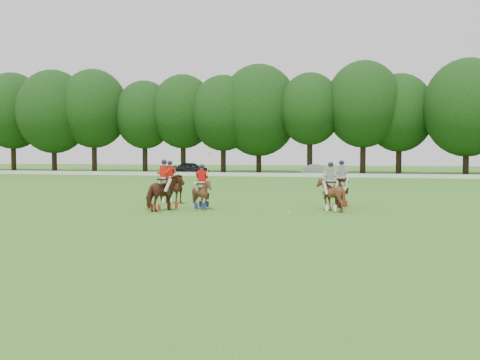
% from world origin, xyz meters
% --- Properties ---
extents(ground, '(180.00, 180.00, 0.00)m').
position_xyz_m(ground, '(0.00, 0.00, 0.00)').
color(ground, '#33691E').
rests_on(ground, ground).
extents(tree_line, '(117.98, 14.32, 14.75)m').
position_xyz_m(tree_line, '(0.26, 48.05, 8.23)').
color(tree_line, black).
rests_on(tree_line, ground).
extents(boundary_rail, '(120.00, 0.10, 0.44)m').
position_xyz_m(boundary_rail, '(0.00, 38.00, 0.22)').
color(boundary_rail, white).
rests_on(boundary_rail, ground).
extents(car_left, '(4.70, 2.62, 1.51)m').
position_xyz_m(car_left, '(-14.20, 42.50, 0.76)').
color(car_left, black).
rests_on(car_left, ground).
extents(car_mid, '(4.16, 1.93, 1.32)m').
position_xyz_m(car_mid, '(1.55, 42.50, 0.66)').
color(car_mid, '#97989C').
rests_on(car_mid, ground).
extents(polo_red_a, '(1.51, 2.20, 2.40)m').
position_xyz_m(polo_red_a, '(-2.47, 2.58, 0.88)').
color(polo_red_a, '#492213').
rests_on(polo_red_a, ground).
extents(polo_red_b, '(1.67, 1.46, 2.28)m').
position_xyz_m(polo_red_b, '(-3.46, 6.01, 0.81)').
color(polo_red_b, '#492213').
rests_on(polo_red_b, ground).
extents(polo_red_c, '(1.30, 1.42, 2.70)m').
position_xyz_m(polo_red_c, '(-0.92, 3.51, 0.76)').
color(polo_red_c, '#492213').
rests_on(polo_red_c, ground).
extents(polo_stripe_a, '(1.23, 2.01, 2.33)m').
position_xyz_m(polo_stripe_a, '(5.53, 6.17, 0.84)').
color(polo_stripe_a, '#492213').
rests_on(polo_stripe_a, ground).
extents(polo_stripe_b, '(1.42, 1.56, 2.29)m').
position_xyz_m(polo_stripe_b, '(5.11, 4.06, 0.82)').
color(polo_stripe_b, '#492213').
rests_on(polo_stripe_b, ground).
extents(polo_ball, '(0.09, 0.09, 0.09)m').
position_xyz_m(polo_ball, '(3.35, 3.00, 0.04)').
color(polo_ball, white).
rests_on(polo_ball, ground).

